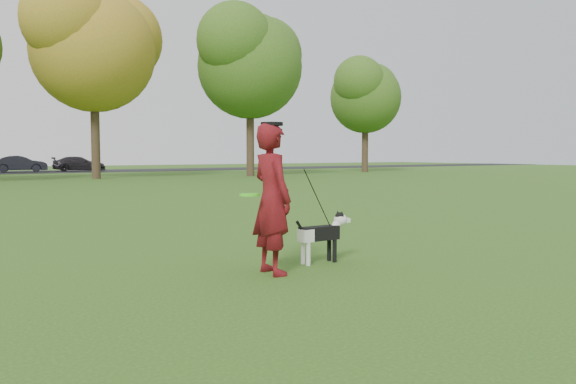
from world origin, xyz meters
TOP-DOWN VIEW (x-y plane):
  - ground at (0.00, 0.00)m, footprint 120.00×120.00m
  - man at (-0.47, 0.04)m, footprint 0.44×0.66m
  - dog at (0.45, 0.26)m, footprint 0.89×0.18m
  - car_mid at (1.87, 40.00)m, footprint 3.86×1.86m
  - car_right at (6.02, 40.00)m, footprint 4.13×2.14m
  - man_held_items at (0.24, 0.12)m, footprint 1.50×0.39m

SIDE VIEW (x-z plane):
  - ground at x=0.00m, z-range 0.00..0.00m
  - dog at x=0.45m, z-range 0.07..0.75m
  - car_right at x=6.02m, z-range 0.02..1.17m
  - car_mid at x=1.87m, z-range 0.02..1.24m
  - man_held_items at x=0.24m, z-range 0.19..1.55m
  - man at x=-0.47m, z-range 0.00..1.80m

